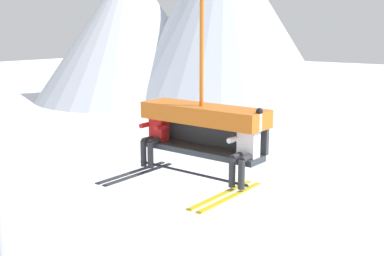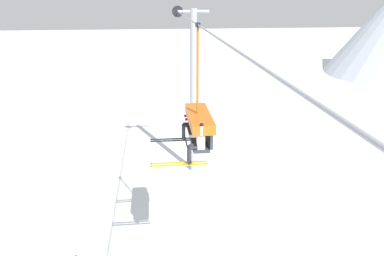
{
  "view_description": "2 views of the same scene",
  "coord_description": "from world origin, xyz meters",
  "px_view_note": "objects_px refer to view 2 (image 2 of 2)",
  "views": [
    {
      "loc": [
        4.91,
        -7.41,
        7.48
      ],
      "look_at": [
        -0.11,
        -0.97,
        5.79
      ],
      "focal_mm": 45.0,
      "sensor_mm": 36.0,
      "label": 1
    },
    {
      "loc": [
        11.01,
        -2.13,
        9.69
      ],
      "look_at": [
        0.11,
        -0.99,
        5.74
      ],
      "focal_mm": 35.0,
      "sensor_mm": 36.0,
      "label": 2
    }
  ],
  "objects_px": {
    "skier_red": "(190,121)",
    "skier_white": "(197,142)",
    "chairlift_chair": "(200,121)",
    "lift_tower_near": "(193,91)"
  },
  "relations": [
    {
      "from": "skier_red",
      "to": "skier_white",
      "type": "distance_m",
      "value": 1.96
    },
    {
      "from": "skier_red",
      "to": "skier_white",
      "type": "height_order",
      "value": "skier_white"
    },
    {
      "from": "chairlift_chair",
      "to": "skier_white",
      "type": "relative_size",
      "value": 2.28
    },
    {
      "from": "skier_red",
      "to": "skier_white",
      "type": "bearing_deg",
      "value": 0.2
    },
    {
      "from": "chairlift_chair",
      "to": "skier_white",
      "type": "height_order",
      "value": "chairlift_chair"
    },
    {
      "from": "chairlift_chair",
      "to": "skier_red",
      "type": "relative_size",
      "value": 2.28
    },
    {
      "from": "skier_white",
      "to": "skier_red",
      "type": "bearing_deg",
      "value": -179.8
    },
    {
      "from": "chairlift_chair",
      "to": "skier_white",
      "type": "distance_m",
      "value": 1.05
    },
    {
      "from": "chairlift_chair",
      "to": "lift_tower_near",
      "type": "bearing_deg",
      "value": 175.23
    },
    {
      "from": "skier_red",
      "to": "skier_white",
      "type": "relative_size",
      "value": 1.0
    }
  ]
}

